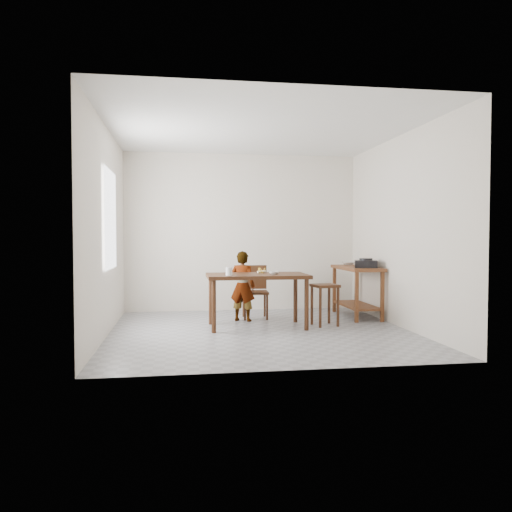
{
  "coord_description": "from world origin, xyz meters",
  "views": [
    {
      "loc": [
        -1.07,
        -6.59,
        1.27
      ],
      "look_at": [
        0.0,
        0.4,
        1.0
      ],
      "focal_mm": 35.0,
      "sensor_mm": 36.0,
      "label": 1
    }
  ],
  "objects": [
    {
      "name": "wall_back",
      "position": [
        0.0,
        2.02,
        1.35
      ],
      "size": [
        4.0,
        0.04,
        2.7
      ],
      "primitive_type": "cube",
      "color": "silver",
      "rests_on": "ground"
    },
    {
      "name": "wall_front",
      "position": [
        0.0,
        -2.02,
        1.35
      ],
      "size": [
        4.0,
        0.04,
        2.7
      ],
      "primitive_type": "cube",
      "color": "silver",
      "rests_on": "ground"
    },
    {
      "name": "prep_counter",
      "position": [
        1.72,
        1.0,
        0.4
      ],
      "size": [
        0.5,
        1.2,
        0.8
      ],
      "primitive_type": null,
      "color": "#5C3119",
      "rests_on": "floor"
    },
    {
      "name": "small_bowl",
      "position": [
        0.22,
        0.22,
        0.77
      ],
      "size": [
        0.18,
        0.18,
        0.05
      ],
      "primitive_type": "imported",
      "rotation": [
        0.0,
        0.0,
        -0.33
      ],
      "color": "silver",
      "rests_on": "dining_table"
    },
    {
      "name": "window_pane",
      "position": [
        -1.97,
        0.2,
        1.5
      ],
      "size": [
        0.02,
        1.1,
        1.3
      ],
      "primitive_type": "cube",
      "color": "white",
      "rests_on": "wall_left"
    },
    {
      "name": "dining_table",
      "position": [
        0.0,
        0.3,
        0.38
      ],
      "size": [
        1.4,
        0.8,
        0.75
      ],
      "primitive_type": null,
      "color": "#391E0F",
      "rests_on": "floor"
    },
    {
      "name": "stool",
      "position": [
        0.98,
        0.29,
        0.3
      ],
      "size": [
        0.39,
        0.39,
        0.59
      ],
      "primitive_type": null,
      "rotation": [
        0.0,
        0.0,
        0.18
      ],
      "color": "#391E0F",
      "rests_on": "floor"
    },
    {
      "name": "child",
      "position": [
        -0.14,
        0.85,
        0.53
      ],
      "size": [
        0.46,
        0.39,
        1.06
      ],
      "primitive_type": "imported",
      "rotation": [
        0.0,
        0.0,
        2.72
      ],
      "color": "white",
      "rests_on": "floor"
    },
    {
      "name": "dining_chair",
      "position": [
        0.09,
        1.06,
        0.41
      ],
      "size": [
        0.42,
        0.42,
        0.82
      ],
      "primitive_type": null,
      "rotation": [
        0.0,
        0.0,
        -0.06
      ],
      "color": "#391E0F",
      "rests_on": "floor"
    },
    {
      "name": "glass_tumbler",
      "position": [
        -0.41,
        0.1,
        0.81
      ],
      "size": [
        0.11,
        0.11,
        0.11
      ],
      "primitive_type": "cylinder",
      "rotation": [
        0.0,
        0.0,
        -0.27
      ],
      "color": "white",
      "rests_on": "dining_table"
    },
    {
      "name": "wall_left",
      "position": [
        -2.02,
        0.0,
        1.35
      ],
      "size": [
        0.04,
        4.0,
        2.7
      ],
      "primitive_type": "cube",
      "color": "silver",
      "rests_on": "ground"
    },
    {
      "name": "wall_right",
      "position": [
        2.02,
        0.0,
        1.35
      ],
      "size": [
        0.04,
        4.0,
        2.7
      ],
      "primitive_type": "cube",
      "color": "silver",
      "rests_on": "ground"
    },
    {
      "name": "floor",
      "position": [
        0.0,
        0.0,
        -0.02
      ],
      "size": [
        4.0,
        4.0,
        0.04
      ],
      "primitive_type": "cube",
      "color": "gray",
      "rests_on": "ground"
    },
    {
      "name": "serving_bowl",
      "position": [
        1.73,
        1.44,
        0.83
      ],
      "size": [
        0.24,
        0.24,
        0.05
      ],
      "primitive_type": "imported",
      "rotation": [
        0.0,
        0.0,
        -0.13
      ],
      "color": "silver",
      "rests_on": "prep_counter"
    },
    {
      "name": "ceiling",
      "position": [
        0.0,
        0.0,
        2.72
      ],
      "size": [
        4.0,
        4.0,
        0.04
      ],
      "primitive_type": "cube",
      "color": "white",
      "rests_on": "wall_back"
    },
    {
      "name": "banana",
      "position": [
        0.09,
        0.49,
        0.78
      ],
      "size": [
        0.18,
        0.15,
        0.05
      ],
      "primitive_type": null,
      "rotation": [
        0.0,
        0.0,
        0.36
      ],
      "color": "gold",
      "rests_on": "dining_table"
    },
    {
      "name": "gas_burner",
      "position": [
        1.76,
        0.71,
        0.86
      ],
      "size": [
        0.42,
        0.42,
        0.11
      ],
      "primitive_type": "cube",
      "rotation": [
        0.0,
        0.0,
        -0.32
      ],
      "color": "black",
      "rests_on": "prep_counter"
    }
  ]
}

